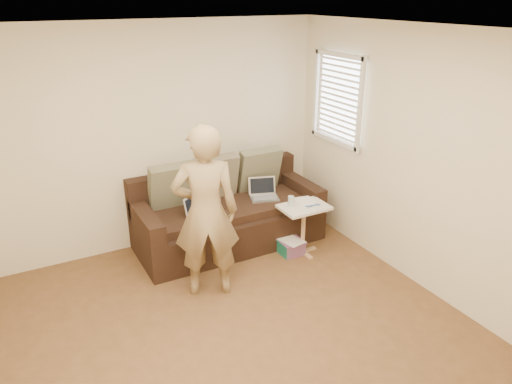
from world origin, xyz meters
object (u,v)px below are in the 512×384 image
Objects in this scene: laptop_white at (202,215)px; striped_box at (291,246)px; sofa at (229,211)px; drinking_glass at (291,201)px; side_table at (303,230)px; laptop_silver at (265,199)px; person at (206,213)px.

striped_box is at bearing -63.46° from laptop_white.
sofa is 18.33× the size of drinking_glass.
drinking_glass is (-0.14, 0.07, 0.36)m from side_table.
laptop_silver is 1.37m from person.
person is 2.94× the size of side_table.
laptop_white is at bearing -88.64° from person.
laptop_white is at bearing 154.83° from striped_box.
laptop_white is 1.14× the size of striped_box.
person reaches higher than sofa.
person is 14.75× the size of drinking_glass.
person is (-1.08, -0.75, 0.36)m from laptop_silver.
person is at bearing -127.22° from sofa.
sofa is at bearing 133.23° from drinking_glass.
side_table is at bearing -151.51° from person.
sofa is 0.80m from drinking_glass.
sofa is at bearing -170.29° from laptop_silver.
drinking_glass is at bearing -46.77° from sofa.
laptop_white is at bearing -160.49° from sofa.
side_table is at bearing -62.87° from laptop_white.
person is at bearing -166.95° from drinking_glass.
sofa is 7.89× the size of striped_box.
striped_box is (0.00, -0.02, -0.57)m from drinking_glass.
drinking_glass is at bearing -64.18° from laptop_silver.
sofa is 0.43m from laptop_white.
person reaches higher than laptop_white.
side_table is at bearing -20.39° from striped_box.
drinking_glass reaches higher than laptop_silver.
drinking_glass is 0.43× the size of striped_box.
striped_box is (0.07, -0.51, -0.43)m from laptop_silver.
striped_box is (0.53, -0.58, -0.34)m from sofa.
laptop_silver reaches higher than side_table.
sofa is 1.13m from person.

